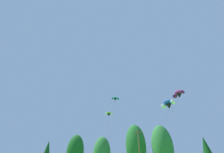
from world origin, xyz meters
TOP-DOWN VIEW (x-y plane):
  - treeline_tree_b at (-22.42, 46.16)m, footprint 5.29×5.29m
  - treeline_tree_c at (-12.76, 45.28)m, footprint 4.91×4.91m
  - treeline_tree_d at (-3.48, 48.41)m, footprint 5.81×5.81m
  - treeline_tree_e at (4.03, 46.24)m, footprint 5.42×5.42m
  - treeline_tree_f at (14.07, 48.16)m, footprint 3.83×3.83m
  - parafoil_kite_high_lime_white at (-8.09, 39.13)m, footprint 6.07×13.79m
  - parafoil_kite_mid_magenta at (10.15, 33.70)m, footprint 9.13×13.83m
  - parafoil_kite_far_teal at (-8.38, 45.05)m, footprint 6.56×19.76m
  - parafoil_kite_low_blue_white at (7.71, 30.63)m, footprint 6.79×10.68m

SIDE VIEW (x-z plane):
  - treeline_tree_f at x=14.07m, z-range 1.28..11.39m
  - treeline_tree_c at x=-12.76m, z-range 1.21..12.74m
  - treeline_tree_b at x=-22.42m, z-range 1.36..14.31m
  - treeline_tree_e at x=4.03m, z-range 1.41..14.83m
  - treeline_tree_d at x=-3.48m, z-range 1.57..16.43m
  - parafoil_kite_low_blue_white at x=7.71m, z-range 6.89..19.21m
  - parafoil_kite_high_lime_white at x=-8.09m, z-range 8.21..23.58m
  - parafoil_kite_mid_magenta at x=10.15m, z-range 8.47..23.80m
  - parafoil_kite_far_teal at x=-8.38m, z-range 11.78..34.30m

